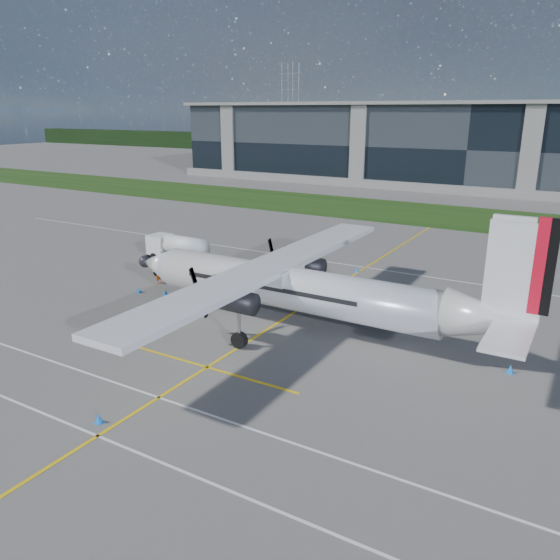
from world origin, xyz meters
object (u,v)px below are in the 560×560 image
object	(u,v)px
safety_cone_stbdwing	(357,269)
turboprop_aircraft	(305,266)
safety_cone_nose_stbd	(165,292)
baggage_tug	(169,266)
safety_cone_tail	(510,369)
ground_crew_person	(159,272)
safety_cone_portwing	(98,418)
safety_cone_fwd	(139,289)
fuel_tanker_truck	(174,248)
pylon_west	(290,107)

from	to	relation	value
safety_cone_stbdwing	turboprop_aircraft	bearing A→B (deg)	-80.76
safety_cone_nose_stbd	baggage_tug	bearing A→B (deg)	127.94
baggage_tug	safety_cone_tail	size ratio (longest dim) A/B	5.65
turboprop_aircraft	safety_cone_tail	bearing A→B (deg)	1.43
ground_crew_person	turboprop_aircraft	bearing A→B (deg)	-108.23
safety_cone_portwing	safety_cone_stbdwing	bearing A→B (deg)	88.75
ground_crew_person	safety_cone_fwd	world-z (taller)	ground_crew_person
ground_crew_person	safety_cone_fwd	distance (m)	2.80
turboprop_aircraft	safety_cone_fwd	size ratio (longest dim) A/B	59.56
safety_cone_portwing	ground_crew_person	bearing A→B (deg)	125.10
safety_cone_portwing	baggage_tug	bearing A→B (deg)	123.60
fuel_tanker_truck	safety_cone_portwing	bearing A→B (deg)	-56.04
safety_cone_nose_stbd	safety_cone_portwing	size ratio (longest dim) A/B	1.00
pylon_west	baggage_tug	size ratio (longest dim) A/B	10.61
turboprop_aircraft	fuel_tanker_truck	xyz separation A→B (m)	(-19.12, 9.01, -3.18)
safety_cone_fwd	safety_cone_portwing	bearing A→B (deg)	-51.00
safety_cone_fwd	safety_cone_tail	world-z (taller)	same
fuel_tanker_truck	baggage_tug	size ratio (longest dim) A/B	2.43
safety_cone_tail	safety_cone_stbdwing	bearing A→B (deg)	137.08
fuel_tanker_truck	safety_cone_fwd	world-z (taller)	fuel_tanker_truck
safety_cone_nose_stbd	safety_cone_tail	distance (m)	25.77
turboprop_aircraft	ground_crew_person	xyz separation A→B (m)	(-15.47, 2.82, -3.45)
turboprop_aircraft	safety_cone_fwd	xyz separation A→B (m)	(-15.20, 0.14, -4.22)
turboprop_aircraft	fuel_tanker_truck	world-z (taller)	turboprop_aircraft
safety_cone_stbdwing	safety_cone_nose_stbd	bearing A→B (deg)	-127.59
pylon_west	safety_cone_tail	world-z (taller)	pylon_west
fuel_tanker_truck	safety_cone_stbdwing	distance (m)	17.66
baggage_tug	safety_cone_fwd	xyz separation A→B (m)	(1.05, -4.88, -0.60)
safety_cone_tail	fuel_tanker_truck	bearing A→B (deg)	164.79
fuel_tanker_truck	safety_cone_fwd	size ratio (longest dim) A/B	13.73
pylon_west	safety_cone_fwd	bearing A→B (deg)	-64.71
fuel_tanker_truck	pylon_west	bearing A→B (deg)	115.38
pylon_west	ground_crew_person	size ratio (longest dim) A/B	14.78
ground_crew_person	safety_cone_portwing	world-z (taller)	ground_crew_person
fuel_tanker_truck	ground_crew_person	distance (m)	7.20
safety_cone_stbdwing	baggage_tug	bearing A→B (deg)	-145.81
pylon_west	safety_cone_nose_stbd	distance (m)	164.94
turboprop_aircraft	safety_cone_portwing	xyz separation A→B (m)	(-3.00, -14.93, -4.22)
safety_cone_nose_stbd	safety_cone_stbdwing	distance (m)	17.31
pylon_west	turboprop_aircraft	xyz separation A→B (m)	(85.19, -148.26, -10.53)
safety_cone_portwing	safety_cone_stbdwing	world-z (taller)	same
pylon_west	ground_crew_person	xyz separation A→B (m)	(69.72, -145.45, -13.99)
turboprop_aircraft	ground_crew_person	size ratio (longest dim) A/B	14.67
safety_cone_portwing	safety_cone_nose_stbd	bearing A→B (deg)	122.33
baggage_tug	safety_cone_stbdwing	xyz separation A→B (m)	(13.90, 9.44, -0.60)
turboprop_aircraft	safety_cone_nose_stbd	world-z (taller)	turboprop_aircraft
safety_cone_nose_stbd	safety_cone_fwd	bearing A→B (deg)	-165.37
pylon_west	fuel_tanker_truck	world-z (taller)	pylon_west
pylon_west	turboprop_aircraft	bearing A→B (deg)	-60.12
fuel_tanker_truck	safety_cone_stbdwing	xyz separation A→B (m)	(16.77, 5.45, -1.04)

